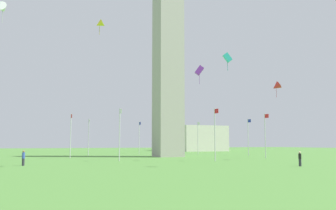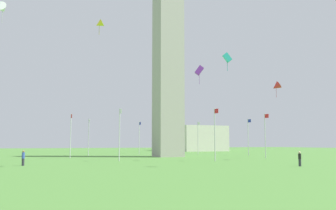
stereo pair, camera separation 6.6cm
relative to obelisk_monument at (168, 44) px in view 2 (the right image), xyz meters
The scene contains 18 objects.
ground_plane 21.47m from the obelisk_monument, ahead, with size 260.00×260.00×0.00m, color #477A33.
obelisk_monument is the anchor object (origin of this frame).
flagpole_n 24.82m from the obelisk_monument, ahead, with size 1.12×0.14×7.48m.
flagpole_ne 24.81m from the obelisk_monument, 44.85° to the left, with size 1.12×0.14×7.48m.
flagpole_e 24.77m from the obelisk_monument, 89.79° to the left, with size 1.12×0.14×7.48m.
flagpole_se 24.74m from the obelisk_monument, 134.85° to the left, with size 1.12×0.14×7.48m.
flagpole_s 24.73m from the obelisk_monument, behind, with size 1.12×0.14×7.48m.
flagpole_sw 24.74m from the obelisk_monument, 134.85° to the right, with size 1.12×0.14×7.48m.
flagpole_w 24.77m from the obelisk_monument, 89.79° to the right, with size 1.12×0.14×7.48m.
flagpole_nw 24.81m from the obelisk_monument, 44.85° to the right, with size 1.12×0.14×7.48m.
person_blue_shirt 37.66m from the obelisk_monument, 53.09° to the right, with size 0.32×0.32×1.71m.
person_black_shirt 37.64m from the obelisk_monument, ahead, with size 0.32×0.32×1.62m.
kite_cyan_box 32.04m from the obelisk_monument, ahead, with size 0.84×1.10×2.01m.
kite_yellow_delta 31.04m from the obelisk_monument, 36.34° to the right, with size 1.19×1.32×1.75m.
kite_red_delta 23.56m from the obelisk_monument, 29.12° to the left, with size 1.79×1.94×2.46m.
kite_purple_box 18.79m from the obelisk_monument, ahead, with size 1.23×1.52×2.75m.
kite_white_delta 38.34m from the obelisk_monument, 46.97° to the right, with size 1.43×1.32×2.03m.
distant_building 56.92m from the obelisk_monument, 149.72° to the left, with size 23.70×14.56×7.89m.
Camera 2 is at (63.53, -25.72, 2.52)m, focal length 39.28 mm.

